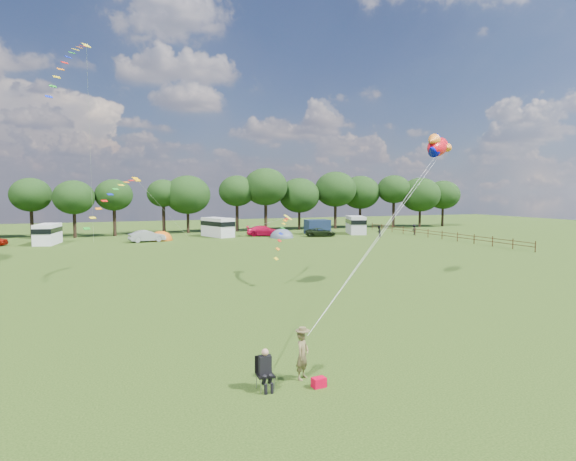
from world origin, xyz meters
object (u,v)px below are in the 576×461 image
object	(u,v)px
tent_greyblue	(282,238)
fish_kite	(437,146)
kite_flyer	(303,355)
car_c	(264,231)
camp_chair	(265,365)
campervan_b	(48,233)
tent_orange	(161,240)
campervan_c	(218,226)
car_d	(320,232)
walker_b	(414,229)
campervan_d	(356,224)
walker_a	(379,232)
car_b	(147,236)

from	to	relation	value
tent_greyblue	fish_kite	distance (m)	36.93
tent_greyblue	kite_flyer	bearing A→B (deg)	-109.61
car_c	tent_greyblue	distance (m)	3.73
camp_chair	fish_kite	size ratio (longest dim) A/B	0.39
campervan_b	tent_orange	bearing A→B (deg)	-80.05
campervan_c	kite_flyer	xyz separation A→B (m)	(-9.13, -52.90, -0.62)
car_d	campervan_c	size ratio (longest dim) A/B	0.74
car_d	camp_chair	world-z (taller)	camp_chair
kite_flyer	campervan_b	bearing A→B (deg)	64.23
campervan_c	fish_kite	world-z (taller)	fish_kite
camp_chair	walker_b	xyz separation A→B (m)	(38.70, 45.62, -0.02)
campervan_d	walker_b	distance (m)	8.69
car_c	walker_a	size ratio (longest dim) A/B	2.96
campervan_c	camp_chair	bearing A→B (deg)	149.43
campervan_d	walker_a	distance (m)	7.11
walker_b	campervan_d	bearing A→B (deg)	-57.26
car_c	campervan_b	world-z (taller)	campervan_b
car_b	camp_chair	world-z (taller)	car_b
car_c	car_d	size ratio (longest dim) A/B	1.13
campervan_c	fish_kite	distance (m)	41.81
car_d	car_b	bearing A→B (deg)	101.43
car_b	campervan_d	distance (m)	30.98
walker_b	camp_chair	bearing A→B (deg)	25.58
car_c	kite_flyer	size ratio (longest dim) A/B	3.01
campervan_b	tent_greyblue	bearing A→B (deg)	-84.38
car_b	kite_flyer	xyz separation A→B (m)	(0.97, -48.90, 0.09)
campervan_d	walker_a	bearing A→B (deg)	-163.29
car_c	campervan_b	distance (m)	28.19
walker_a	walker_b	bearing A→B (deg)	153.45
camp_chair	fish_kite	distance (m)	22.51
campervan_c	walker_b	distance (m)	29.12
car_c	car_d	distance (m)	8.14
car_d	walker_b	bearing A→B (deg)	-86.09
campervan_c	car_d	bearing A→B (deg)	-129.44
campervan_c	tent_orange	world-z (taller)	campervan_c
tent_greyblue	camp_chair	size ratio (longest dim) A/B	2.70
campervan_b	tent_greyblue	xyz separation A→B (m)	(29.62, -2.47, -1.32)
tent_orange	walker_a	world-z (taller)	walker_a
campervan_d	car_b	bearing A→B (deg)	111.23
walker_b	tent_orange	bearing A→B (deg)	-31.96
campervan_d	fish_kite	world-z (taller)	fish_kite
tent_orange	kite_flyer	distance (m)	50.31
campervan_b	fish_kite	world-z (taller)	fish_kite
car_c	campervan_b	xyz separation A→B (m)	(-28.17, -0.89, 0.59)
campervan_c	tent_greyblue	world-z (taller)	campervan_c
campervan_c	tent_orange	bearing A→B (deg)	88.27
campervan_b	campervan_d	world-z (taller)	campervan_d
tent_orange	walker_b	world-z (taller)	walker_b
camp_chair	fish_kite	world-z (taller)	fish_kite
campervan_b	car_d	bearing A→B (deg)	-83.77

